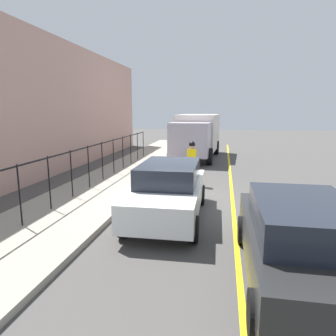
{
  "coord_description": "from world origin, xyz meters",
  "views": [
    {
      "loc": [
        -9.65,
        -1.22,
        3.06
      ],
      "look_at": [
        1.0,
        0.72,
        1.0
      ],
      "focal_mm": 32.5,
      "sensor_mm": 36.0,
      "label": 1
    }
  ],
  "objects_px": {
    "box_truck_background": "(197,134)",
    "traffic_cone_far": "(168,165)",
    "traffic_cone_near": "(163,166)",
    "parked_sedan_rear": "(169,190)",
    "cyclist_lead": "(192,163)",
    "patrol_sedan": "(299,240)"
  },
  "relations": [
    {
      "from": "parked_sedan_rear",
      "to": "box_truck_background",
      "type": "relative_size",
      "value": 0.65
    },
    {
      "from": "parked_sedan_rear",
      "to": "box_truck_background",
      "type": "bearing_deg",
      "value": -179.93
    },
    {
      "from": "parked_sedan_rear",
      "to": "traffic_cone_near",
      "type": "relative_size",
      "value": 6.5
    },
    {
      "from": "patrol_sedan",
      "to": "traffic_cone_far",
      "type": "height_order",
      "value": "patrol_sedan"
    },
    {
      "from": "parked_sedan_rear",
      "to": "cyclist_lead",
      "type": "bearing_deg",
      "value": 175.56
    },
    {
      "from": "patrol_sedan",
      "to": "parked_sedan_rear",
      "type": "relative_size",
      "value": 0.99
    },
    {
      "from": "parked_sedan_rear",
      "to": "traffic_cone_far",
      "type": "height_order",
      "value": "parked_sedan_rear"
    },
    {
      "from": "box_truck_background",
      "to": "traffic_cone_near",
      "type": "distance_m",
      "value": 5.43
    },
    {
      "from": "patrol_sedan",
      "to": "parked_sedan_rear",
      "type": "distance_m",
      "value": 4.1
    },
    {
      "from": "cyclist_lead",
      "to": "parked_sedan_rear",
      "type": "xyz_separation_m",
      "value": [
        -3.99,
        0.24,
        -0.09
      ]
    },
    {
      "from": "patrol_sedan",
      "to": "box_truck_background",
      "type": "height_order",
      "value": "box_truck_background"
    },
    {
      "from": "cyclist_lead",
      "to": "patrol_sedan",
      "type": "xyz_separation_m",
      "value": [
        -6.92,
        -2.62,
        -0.09
      ]
    },
    {
      "from": "box_truck_background",
      "to": "traffic_cone_far",
      "type": "height_order",
      "value": "box_truck_background"
    },
    {
      "from": "patrol_sedan",
      "to": "traffic_cone_far",
      "type": "bearing_deg",
      "value": 22.64
    },
    {
      "from": "traffic_cone_far",
      "to": "traffic_cone_near",
      "type": "bearing_deg",
      "value": 171.04
    },
    {
      "from": "patrol_sedan",
      "to": "traffic_cone_near",
      "type": "distance_m",
      "value": 10.24
    },
    {
      "from": "cyclist_lead",
      "to": "traffic_cone_near",
      "type": "height_order",
      "value": "cyclist_lead"
    },
    {
      "from": "cyclist_lead",
      "to": "patrol_sedan",
      "type": "relative_size",
      "value": 0.41
    },
    {
      "from": "patrol_sedan",
      "to": "traffic_cone_near",
      "type": "height_order",
      "value": "patrol_sedan"
    },
    {
      "from": "patrol_sedan",
      "to": "cyclist_lead",
      "type": "bearing_deg",
      "value": 20.63
    },
    {
      "from": "patrol_sedan",
      "to": "box_truck_background",
      "type": "bearing_deg",
      "value": 11.9
    },
    {
      "from": "patrol_sedan",
      "to": "traffic_cone_far",
      "type": "distance_m",
      "value": 10.82
    }
  ]
}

